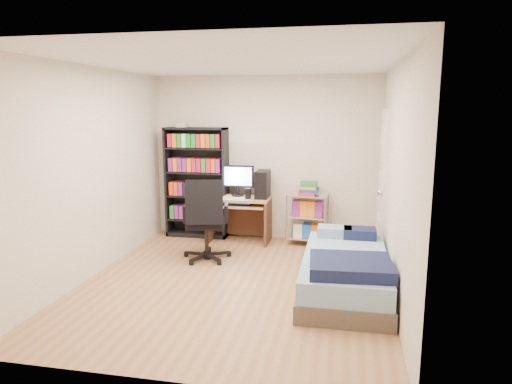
% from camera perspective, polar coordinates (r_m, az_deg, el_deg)
% --- Properties ---
extents(room, '(3.58, 4.08, 2.58)m').
position_cam_1_polar(room, '(5.11, -2.78, 1.87)').
color(room, '#A17650').
rests_on(room, ground).
extents(media_shelf, '(0.97, 0.32, 1.79)m').
position_cam_1_polar(media_shelf, '(7.21, -7.42, 1.36)').
color(media_shelf, black).
rests_on(media_shelf, room).
extents(computer_desk, '(0.92, 0.53, 1.16)m').
position_cam_1_polar(computer_desk, '(6.90, -1.28, -1.13)').
color(computer_desk, tan).
rests_on(computer_desk, room).
extents(office_chair, '(0.79, 0.79, 1.12)m').
position_cam_1_polar(office_chair, '(6.13, -6.25, -5.27)').
color(office_chair, black).
rests_on(office_chair, room).
extents(wire_cart, '(0.62, 0.47, 0.94)m').
position_cam_1_polar(wire_cart, '(6.80, 6.54, -1.51)').
color(wire_cart, silver).
rests_on(wire_cart, room).
extents(bed, '(0.94, 1.88, 0.54)m').
position_cam_1_polar(bed, '(5.21, 11.12, -9.69)').
color(bed, brown).
rests_on(bed, room).
extents(door, '(0.12, 0.80, 2.00)m').
position_cam_1_polar(door, '(6.36, 15.56, 0.90)').
color(door, silver).
rests_on(door, room).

